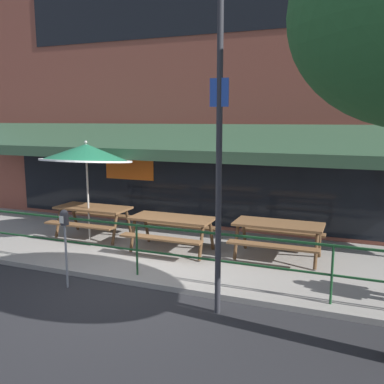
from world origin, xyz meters
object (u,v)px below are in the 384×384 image
at_px(parking_meter_far, 65,225).
at_px(street_sign_pole, 219,160).
at_px(picnic_table_right, 278,231).
at_px(patio_umbrella_left, 86,153).
at_px(picnic_table_left, 93,213).
at_px(picnic_table_centre, 172,224).

distance_m(parking_meter_far, street_sign_pole, 3.07).
bearing_deg(parking_meter_far, picnic_table_right, 39.50).
bearing_deg(street_sign_pole, patio_umbrella_left, 149.13).
height_order(parking_meter_far, street_sign_pole, street_sign_pole).
distance_m(picnic_table_right, street_sign_pole, 3.16).
distance_m(picnic_table_left, picnic_table_centre, 2.27).
height_order(picnic_table_right, street_sign_pole, street_sign_pole).
height_order(picnic_table_right, parking_meter_far, parking_meter_far).
relative_size(picnic_table_right, parking_meter_far, 1.27).
bearing_deg(picnic_table_centre, street_sign_pole, -51.78).
bearing_deg(patio_umbrella_left, picnic_table_right, 2.67).
height_order(picnic_table_centre, picnic_table_right, same).
bearing_deg(picnic_table_left, picnic_table_right, 0.36).
bearing_deg(picnic_table_right, parking_meter_far, -140.50).
bearing_deg(picnic_table_right, picnic_table_centre, -171.58).
height_order(patio_umbrella_left, street_sign_pole, street_sign_pole).
distance_m(picnic_table_centre, picnic_table_right, 2.28).
bearing_deg(parking_meter_far, picnic_table_centre, 67.01).
bearing_deg(picnic_table_right, picnic_table_left, -179.64).
distance_m(picnic_table_left, street_sign_pole, 5.12).
bearing_deg(picnic_table_centre, patio_umbrella_left, 176.86).
distance_m(patio_umbrella_left, street_sign_pole, 4.75).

